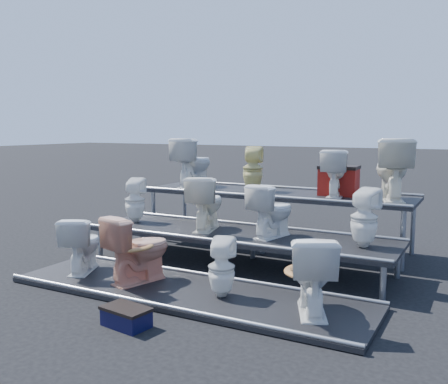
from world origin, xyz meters
The scene contains 18 objects.
ground centered at (0.00, 0.00, 0.00)m, with size 80.00×80.00×0.00m, color black.
tier_front centered at (0.00, -1.30, 0.03)m, with size 4.20×1.20×0.06m, color black.
tier_mid centered at (0.00, 0.00, 0.23)m, with size 4.20×1.20×0.46m, color black.
tier_back centered at (0.00, 1.30, 0.43)m, with size 4.20×1.20×0.86m, color black.
toilet_0 centered at (-1.53, -1.30, 0.41)m, with size 0.39×0.69×0.70m, color white.
toilet_1 centered at (-0.65, -1.30, 0.46)m, with size 0.45×0.78×0.80m, color tan.
toilet_2 centered at (0.45, -1.30, 0.38)m, with size 0.29×0.29×0.64m, color white.
toilet_3 centered at (1.45, -1.30, 0.45)m, with size 0.44×0.77×0.79m, color white.
toilet_4 centered at (-1.71, 0.00, 0.79)m, with size 0.29×0.30×0.65m, color white.
toilet_5 centered at (-0.49, 0.00, 0.83)m, with size 0.42×0.73×0.75m, color white.
toilet_6 centered at (0.49, 0.00, 0.81)m, with size 0.39×0.68×0.69m, color white.
toilet_7 centered at (1.65, 0.00, 0.81)m, with size 0.31×0.32×0.70m, color white.
toilet_8 centered at (-1.49, 1.30, 1.27)m, with size 0.46×0.81×0.82m, color white.
toilet_9 centered at (-0.39, 1.30, 1.21)m, with size 0.32×0.32×0.71m, color #D1CA80.
toilet_10 centered at (0.95, 1.30, 1.20)m, with size 0.38×0.67×0.69m, color white.
toilet_11 centered at (1.73, 1.30, 1.29)m, with size 0.48×0.84×0.86m, color white.
red_crate centered at (0.95, 1.46, 1.05)m, with size 0.54×0.43×0.39m, color maroon.
step_stool centered at (-0.02, -2.32, 0.08)m, with size 0.44×0.26×0.16m, color black.
Camera 1 is at (2.90, -5.85, 1.87)m, focal length 40.00 mm.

